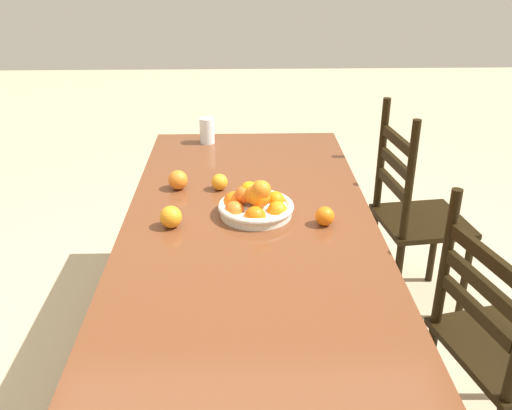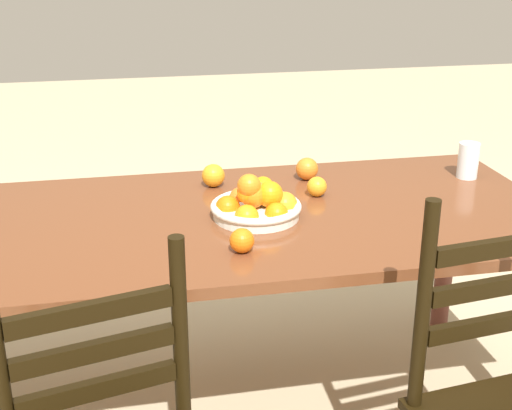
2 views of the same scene
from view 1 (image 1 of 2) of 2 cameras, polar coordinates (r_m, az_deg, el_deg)
The scene contains 10 objects.
ground_plane at distance 2.47m, azimuth -0.55°, elevation -16.82°, with size 12.00×12.00×0.00m, color tan.
dining_table at distance 2.10m, azimuth -0.63°, elevation -3.76°, with size 2.05×0.92×0.72m.
chair_near_window at distance 2.07m, azimuth 23.87°, elevation -12.93°, with size 0.53×0.53×0.95m.
chair_by_cabinet at distance 2.75m, azimuth 15.52°, elevation -1.29°, with size 0.43×0.43×1.00m.
fruit_bowl at distance 2.10m, azimuth -0.04°, elevation 0.21°, with size 0.28×0.28×0.15m.
orange_loose_0 at distance 2.04m, azimuth 6.91°, elevation -1.12°, with size 0.07×0.07×0.07m, color orange.
orange_loose_1 at distance 2.32m, azimuth -3.68°, elevation 2.32°, with size 0.07×0.07×0.07m, color orange.
orange_loose_2 at distance 2.04m, azimuth -8.54°, elevation -1.19°, with size 0.08×0.08×0.08m, color orange.
orange_loose_3 at distance 2.34m, azimuth -7.84°, elevation 2.52°, with size 0.08×0.08×0.08m, color orange.
drinking_glass at distance 2.86m, azimuth -4.94°, elevation 7.46°, with size 0.07×0.07×0.13m, color silver.
Camera 1 is at (1.83, -0.03, 1.67)m, focal length 39.85 mm.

